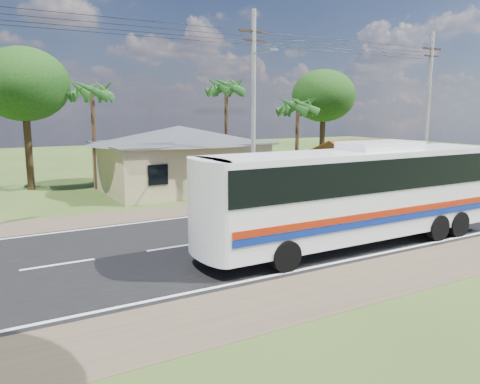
% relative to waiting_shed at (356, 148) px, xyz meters
% --- Properties ---
extents(ground, '(120.00, 120.00, 0.00)m').
position_rel_waiting_shed_xyz_m(ground, '(-13.00, -8.50, -2.73)').
color(ground, '#2D4819').
rests_on(ground, ground).
extents(road, '(120.00, 16.00, 0.03)m').
position_rel_waiting_shed_xyz_m(road, '(-13.00, -8.50, -2.72)').
color(road, black).
rests_on(road, ground).
extents(house, '(12.40, 10.00, 5.00)m').
position_rel_waiting_shed_xyz_m(house, '(-12.00, 4.50, -0.09)').
color(house, tan).
rests_on(house, ground).
extents(waiting_shed, '(5.20, 4.48, 3.35)m').
position_rel_waiting_shed_xyz_m(waiting_shed, '(0.00, 0.00, 0.00)').
color(waiting_shed, '#3A2215').
rests_on(waiting_shed, ground).
extents(concrete_barrier, '(7.00, 0.30, 0.90)m').
position_rel_waiting_shed_xyz_m(concrete_barrier, '(-1.00, -2.90, -2.28)').
color(concrete_barrier, '#9E9E99').
rests_on(concrete_barrier, ground).
extents(utility_poles, '(32.80, 2.22, 11.00)m').
position_rel_waiting_shed_xyz_m(utility_poles, '(-10.33, -2.01, 3.04)').
color(utility_poles, '#9E9E99').
rests_on(utility_poles, ground).
extents(palm_near, '(2.80, 2.80, 6.70)m').
position_rel_waiting_shed_xyz_m(palm_near, '(-3.50, 2.50, 2.98)').
color(palm_near, '#47301E').
rests_on(palm_near, ground).
extents(palm_mid, '(2.80, 2.80, 8.20)m').
position_rel_waiting_shed_xyz_m(palm_mid, '(-7.00, 7.00, 4.43)').
color(palm_mid, '#47301E').
rests_on(palm_mid, ground).
extents(palm_far, '(2.80, 2.80, 7.70)m').
position_rel_waiting_shed_xyz_m(palm_far, '(-17.00, 7.50, 3.95)').
color(palm_far, '#47301E').
rests_on(palm_far, ground).
extents(tree_behind_house, '(6.00, 6.00, 9.61)m').
position_rel_waiting_shed_xyz_m(tree_behind_house, '(-21.00, 9.50, 4.39)').
color(tree_behind_house, '#47301E').
rests_on(tree_behind_house, ground).
extents(tree_behind_shed, '(5.60, 5.60, 9.02)m').
position_rel_waiting_shed_xyz_m(tree_behind_shed, '(3.00, 7.50, 3.95)').
color(tree_behind_shed, '#47301E').
rests_on(tree_behind_shed, ground).
extents(coach_bus, '(13.41, 2.97, 4.16)m').
position_rel_waiting_shed_xyz_m(coach_bus, '(-10.98, -11.75, -0.35)').
color(coach_bus, white).
rests_on(coach_bus, ground).
extents(motorcycle, '(1.84, 0.89, 0.93)m').
position_rel_waiting_shed_xyz_m(motorcycle, '(-6.16, -3.63, -2.27)').
color(motorcycle, black).
rests_on(motorcycle, ground).
extents(person, '(0.58, 0.39, 1.57)m').
position_rel_waiting_shed_xyz_m(person, '(-0.65, -3.79, -1.94)').
color(person, navy).
rests_on(person, ground).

